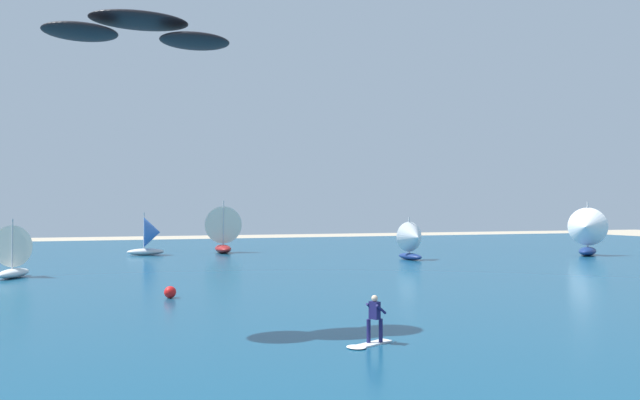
{
  "coord_description": "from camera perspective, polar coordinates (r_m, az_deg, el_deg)",
  "views": [
    {
      "loc": [
        -6.66,
        -1.5,
        4.71
      ],
      "look_at": [
        0.56,
        19.64,
        5.07
      ],
      "focal_mm": 34.02,
      "sensor_mm": 36.0,
      "label": 1
    }
  ],
  "objects": [
    {
      "name": "ocean",
      "position": [
        52.32,
        -11.53,
        -6.01
      ],
      "size": [
        160.0,
        90.0,
        0.1
      ],
      "primitive_type": "cube",
      "color": "navy",
      "rests_on": "ground"
    },
    {
      "name": "kitesurfer",
      "position": [
        21.19,
        4.82,
        -11.81
      ],
      "size": [
        2.0,
        1.36,
        1.67
      ],
      "color": "white",
      "rests_on": "ocean"
    },
    {
      "name": "kite",
      "position": [
        24.62,
        -16.66,
        15.05
      ],
      "size": [
        6.86,
        2.36,
        1.03
      ],
      "color": "black"
    },
    {
      "name": "sailboat_center_horizon",
      "position": [
        56.06,
        8.74,
        -3.78
      ],
      "size": [
        2.94,
        3.42,
        3.92
      ],
      "color": "navy",
      "rests_on": "ocean"
    },
    {
      "name": "sailboat_trailing",
      "position": [
        66.15,
        23.78,
        -2.69
      ],
      "size": [
        4.83,
        4.68,
        5.41
      ],
      "color": "navy",
      "rests_on": "ocean"
    },
    {
      "name": "sailboat_anchored_offshore",
      "position": [
        66.2,
        -9.18,
        -2.69
      ],
      "size": [
        4.01,
        4.75,
        5.57
      ],
      "color": "maroon",
      "rests_on": "ocean"
    },
    {
      "name": "sailboat_mid_left",
      "position": [
        63.91,
        -15.62,
        -3.24
      ],
      "size": [
        3.67,
        3.1,
        4.32
      ],
      "color": "silver",
      "rests_on": "ocean"
    },
    {
      "name": "sailboat_mid_right",
      "position": [
        46.41,
        -26.57,
        -4.25
      ],
      "size": [
        3.17,
        3.55,
        4.0
      ],
      "color": "white",
      "rests_on": "ocean"
    },
    {
      "name": "marker_buoy",
      "position": [
        32.83,
        -13.92,
        -8.41
      ],
      "size": [
        0.62,
        0.62,
        0.62
      ],
      "primitive_type": "sphere",
      "color": "red",
      "rests_on": "ocean"
    }
  ]
}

